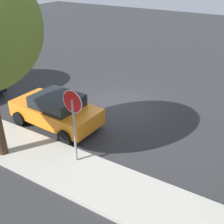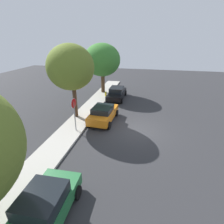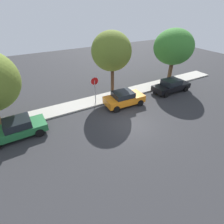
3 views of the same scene
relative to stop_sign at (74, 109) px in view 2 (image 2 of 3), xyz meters
The scene contains 9 objects.
ground_plane 5.22m from the stop_sign, 76.10° to the right, with size 60.00×60.00×0.00m, color #2D2D30.
sidewalk_curb 2.25m from the stop_sign, 21.95° to the left, with size 32.00×2.05×0.14m, color #B2ADA3.
stop_sign is the anchor object (origin of this frame).
parked_car_orange 3.07m from the stop_sign, 35.32° to the right, with size 3.97×2.18×1.44m.
parked_car_green 7.60m from the stop_sign, 166.87° to the right, with size 4.38×2.12×1.44m.
parked_car_black 8.93m from the stop_sign, 10.64° to the right, with size 4.46×1.96×1.44m.
street_tree_near_corner 3.85m from the stop_sign, 25.00° to the left, with size 3.99×3.99×6.57m.
street_tree_mid_block 10.78m from the stop_sign, ahead, with size 4.59×4.59×6.36m.
fire_hydrant 9.10m from the stop_sign, ahead, with size 0.30×0.22×0.72m.
Camera 2 is at (-12.52, -0.71, 6.98)m, focal length 28.00 mm.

